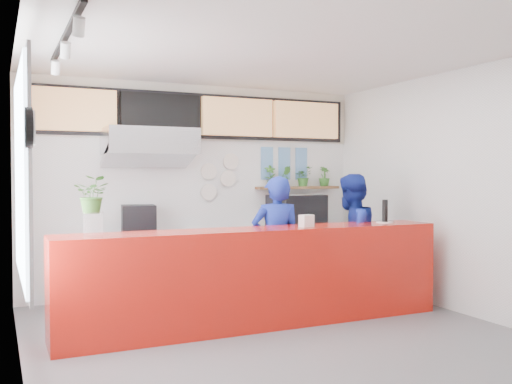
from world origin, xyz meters
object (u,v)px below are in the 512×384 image
object	(u,v)px
espresso_machine	(297,211)
staff_center	(276,245)
service_counter	(259,277)
staff_right	(351,239)
panini_oven	(139,220)
pepper_mill	(385,211)

from	to	relation	value
espresso_machine	staff_center	size ratio (longest dim) A/B	0.46
service_counter	staff_center	distance (m)	0.70
service_counter	staff_right	distance (m)	1.63
panini_oven	espresso_machine	distance (m)	2.41
panini_oven	service_counter	bearing A→B (deg)	-53.45
service_counter	panini_oven	world-z (taller)	panini_oven
panini_oven	staff_right	distance (m)	2.83
staff_center	espresso_machine	bearing A→B (deg)	-111.00
espresso_machine	staff_right	size ratio (longest dim) A/B	0.45
staff_center	staff_right	distance (m)	1.09
espresso_machine	staff_right	distance (m)	1.38
panini_oven	staff_right	bearing A→B (deg)	-19.66
staff_center	staff_right	bearing A→B (deg)	-163.86
panini_oven	staff_center	distance (m)	1.95
staff_right	service_counter	bearing A→B (deg)	-10.04
staff_right	staff_center	bearing A→B (deg)	-26.54
espresso_machine	staff_center	distance (m)	1.72
espresso_machine	staff_right	xyz separation A→B (m)	(0.07, -1.35, -0.29)
espresso_machine	panini_oven	bearing A→B (deg)	173.95
panini_oven	pepper_mill	xyz separation A→B (m)	(2.67, -1.81, 0.16)
staff_right	espresso_machine	bearing A→B (deg)	-113.57
panini_oven	espresso_machine	bearing A→B (deg)	8.80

